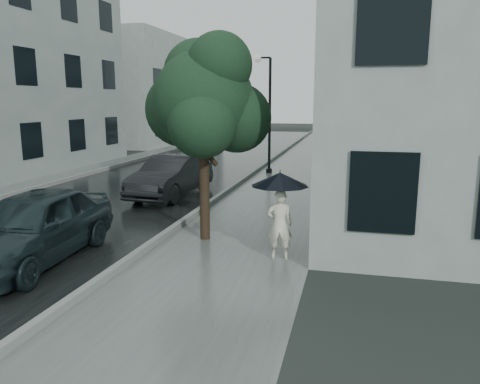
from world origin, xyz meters
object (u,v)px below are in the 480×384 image
(street_tree, at_px, (204,101))
(car_far, at_px, (171,176))
(lamp_post, at_px, (266,107))
(car_near, at_px, (33,226))
(pedestrian, at_px, (279,224))

(street_tree, relative_size, car_far, 1.13)
(lamp_post, relative_size, car_near, 1.20)
(pedestrian, height_order, street_tree, street_tree)
(pedestrian, relative_size, car_near, 0.34)
(car_far, bearing_deg, lamp_post, 74.16)
(street_tree, bearing_deg, car_near, -140.11)
(pedestrian, bearing_deg, street_tree, -38.08)
(lamp_post, distance_m, car_near, 13.30)
(pedestrian, distance_m, lamp_post, 12.03)
(car_near, bearing_deg, lamp_post, 76.00)
(street_tree, height_order, car_near, street_tree)
(lamp_post, height_order, car_far, lamp_post)
(car_near, bearing_deg, street_tree, 36.41)
(lamp_post, distance_m, car_far, 6.75)
(pedestrian, xyz_separation_m, street_tree, (-1.94, 1.09, 2.51))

